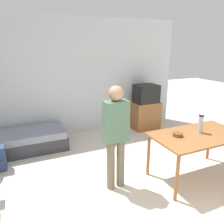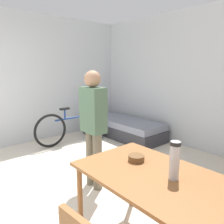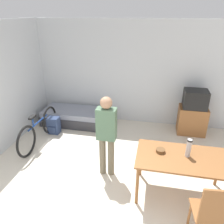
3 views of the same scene
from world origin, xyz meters
TOP-DOWN VIEW (x-y plane):
  - wall_back at (0.00, 3.78)m, footprint 5.60×0.06m
  - wall_left at (-2.33, 1.87)m, footprint 0.06×4.75m
  - daybed at (-1.19, 3.27)m, footprint 1.84×0.80m
  - dining_table at (1.39, 1.14)m, footprint 1.45×0.82m
  - bicycle at (-1.69, 2.14)m, footprint 0.08×1.74m
  - person_standing at (0.10, 1.40)m, footprint 0.34×0.21m
  - thermos_flask at (1.46, 1.18)m, footprint 0.08×0.08m
  - mate_bowl at (1.04, 1.21)m, footprint 0.15×0.15m
  - backpack at (-1.57, 2.64)m, footprint 0.28×0.25m

SIDE VIEW (x-z plane):
  - daybed at x=-1.19m, z-range 0.00..0.40m
  - backpack at x=-1.57m, z-range 0.00..0.43m
  - bicycle at x=-1.69m, z-range -0.03..0.74m
  - dining_table at x=1.39m, z-range 0.30..1.04m
  - mate_bowl at x=1.04m, z-range 0.75..0.80m
  - person_standing at x=0.10m, z-range 0.12..1.68m
  - thermos_flask at x=1.46m, z-range 0.76..1.06m
  - wall_back at x=0.00m, z-range 0.00..2.70m
  - wall_left at x=-2.33m, z-range 0.00..2.70m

